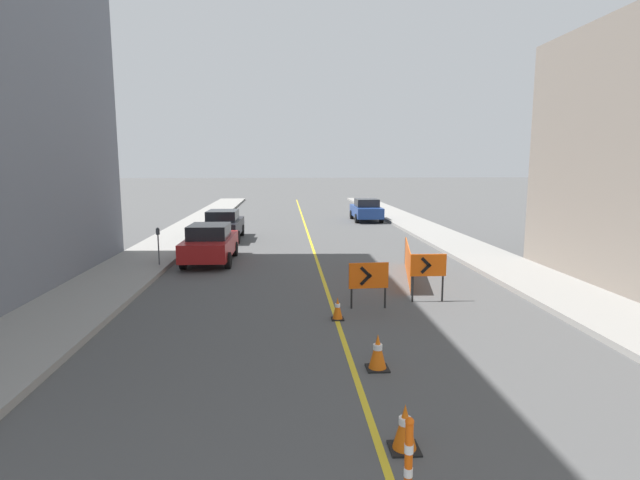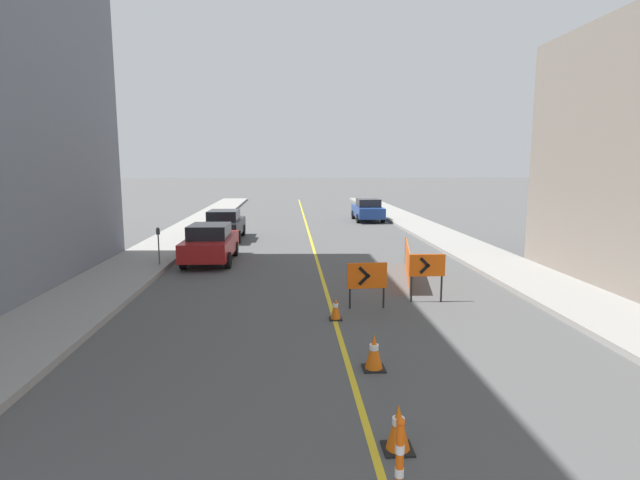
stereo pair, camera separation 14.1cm
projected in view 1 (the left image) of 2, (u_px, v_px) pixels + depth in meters
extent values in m
cube|color=gold|center=(308.00, 234.00, 28.72)|extent=(0.12, 57.29, 0.01)
cube|color=gray|center=(181.00, 234.00, 28.21)|extent=(2.71, 57.29, 0.17)
cube|color=gray|center=(431.00, 232.00, 29.21)|extent=(2.71, 57.29, 0.17)
cube|color=black|center=(404.00, 448.00, 7.07)|extent=(0.43, 0.43, 0.03)
cone|color=orange|center=(405.00, 426.00, 7.02)|extent=(0.34, 0.34, 0.65)
cylinder|color=white|center=(405.00, 421.00, 7.00)|extent=(0.18, 0.18, 0.10)
cube|color=black|center=(377.00, 368.00, 9.85)|extent=(0.44, 0.44, 0.03)
cone|color=orange|center=(378.00, 351.00, 9.80)|extent=(0.35, 0.35, 0.68)
cylinder|color=white|center=(378.00, 347.00, 9.78)|extent=(0.18, 0.18, 0.11)
cube|color=black|center=(338.00, 319.00, 12.99)|extent=(0.33, 0.33, 0.03)
cone|color=orange|center=(338.00, 308.00, 12.95)|extent=(0.26, 0.26, 0.56)
cylinder|color=white|center=(338.00, 305.00, 12.94)|extent=(0.14, 0.14, 0.09)
cylinder|color=#EF560C|center=(408.00, 468.00, 5.70)|extent=(0.09, 0.09, 1.07)
cylinder|color=white|center=(408.00, 472.00, 5.71)|extent=(0.10, 0.10, 0.11)
cylinder|color=white|center=(409.00, 449.00, 5.66)|extent=(0.10, 0.10, 0.11)
sphere|color=#EF560C|center=(410.00, 422.00, 5.61)|extent=(0.10, 0.10, 0.10)
cube|color=#EF560C|center=(369.00, 276.00, 13.87)|extent=(1.12, 0.12, 0.72)
cube|color=black|center=(366.00, 272.00, 13.81)|extent=(0.35, 0.04, 0.34)
cube|color=black|center=(366.00, 279.00, 13.84)|extent=(0.35, 0.04, 0.34)
cylinder|color=black|center=(351.00, 298.00, 13.94)|extent=(0.06, 0.06, 0.58)
cylinder|color=black|center=(385.00, 298.00, 14.00)|extent=(0.06, 0.06, 0.58)
cube|color=#EF560C|center=(428.00, 265.00, 14.54)|extent=(1.05, 0.08, 0.65)
cube|color=black|center=(426.00, 262.00, 14.48)|extent=(0.32, 0.03, 0.32)
cube|color=black|center=(426.00, 269.00, 14.50)|extent=(0.32, 0.03, 0.32)
cylinder|color=black|center=(413.00, 289.00, 14.61)|extent=(0.06, 0.06, 0.77)
cylinder|color=black|center=(442.00, 288.00, 14.68)|extent=(0.06, 0.06, 0.77)
cube|color=#EF560C|center=(408.00, 262.00, 17.70)|extent=(1.01, 4.84, 1.10)
cylinder|color=#262626|center=(412.00, 278.00, 15.28)|extent=(0.05, 0.05, 1.10)
cylinder|color=#262626|center=(405.00, 251.00, 20.11)|extent=(0.05, 0.05, 1.10)
cube|color=maroon|center=(210.00, 246.00, 20.50)|extent=(1.89, 4.34, 0.72)
cube|color=black|center=(209.00, 231.00, 20.19)|extent=(1.57, 1.97, 0.55)
cylinder|color=black|center=(195.00, 249.00, 21.81)|extent=(0.23, 0.64, 0.64)
cylinder|color=black|center=(235.00, 249.00, 21.93)|extent=(0.23, 0.64, 0.64)
cylinder|color=black|center=(183.00, 261.00, 19.18)|extent=(0.23, 0.64, 0.64)
cylinder|color=black|center=(228.00, 260.00, 19.30)|extent=(0.23, 0.64, 0.64)
cube|color=black|center=(223.00, 227.00, 26.67)|extent=(1.89, 4.34, 0.72)
cube|color=black|center=(223.00, 216.00, 26.36)|extent=(1.57, 1.97, 0.55)
cylinder|color=black|center=(211.00, 231.00, 27.98)|extent=(0.23, 0.64, 0.64)
cylinder|color=black|center=(242.00, 230.00, 28.10)|extent=(0.23, 0.64, 0.64)
cylinder|color=black|center=(204.00, 237.00, 25.35)|extent=(0.23, 0.64, 0.64)
cylinder|color=black|center=(237.00, 237.00, 25.47)|extent=(0.23, 0.64, 0.64)
cube|color=navy|center=(366.00, 211.00, 35.53)|extent=(1.81, 4.30, 0.72)
cube|color=black|center=(367.00, 203.00, 35.22)|extent=(1.53, 1.94, 0.55)
cylinder|color=black|center=(352.00, 215.00, 36.84)|extent=(0.22, 0.64, 0.64)
cylinder|color=black|center=(375.00, 214.00, 36.95)|extent=(0.22, 0.64, 0.64)
cylinder|color=black|center=(357.00, 218.00, 34.21)|extent=(0.22, 0.64, 0.64)
cylinder|color=black|center=(381.00, 218.00, 34.33)|extent=(0.22, 0.64, 0.64)
cylinder|color=#4C4C51|center=(159.00, 250.00, 19.16)|extent=(0.05, 0.05, 1.17)
cube|color=#33383D|center=(158.00, 232.00, 19.05)|extent=(0.12, 0.10, 0.22)
sphere|color=#33383D|center=(158.00, 229.00, 19.04)|extent=(0.11, 0.11, 0.11)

